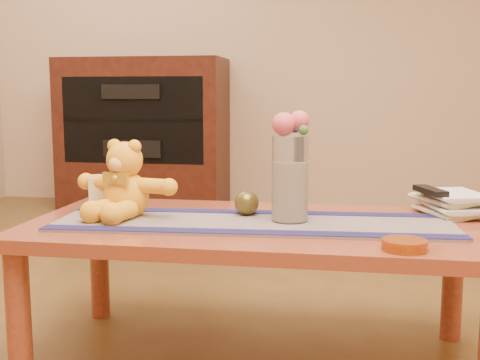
% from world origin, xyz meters
% --- Properties ---
extents(wall_back, '(5.50, 0.00, 5.50)m').
position_xyz_m(wall_back, '(0.00, 2.75, 1.35)').
color(wall_back, tan).
rests_on(wall_back, floor).
extents(coffee_table_top, '(1.40, 0.70, 0.04)m').
position_xyz_m(coffee_table_top, '(0.00, 0.00, 0.43)').
color(coffee_table_top, maroon).
rests_on(coffee_table_top, floor).
extents(table_leg_fl, '(0.07, 0.07, 0.41)m').
position_xyz_m(table_leg_fl, '(-0.64, -0.29, 0.21)').
color(table_leg_fl, maroon).
rests_on(table_leg_fl, floor).
extents(table_leg_bl, '(0.07, 0.07, 0.41)m').
position_xyz_m(table_leg_bl, '(-0.64, 0.29, 0.21)').
color(table_leg_bl, maroon).
rests_on(table_leg_bl, floor).
extents(table_leg_br, '(0.07, 0.07, 0.41)m').
position_xyz_m(table_leg_br, '(0.64, 0.29, 0.21)').
color(table_leg_br, maroon).
rests_on(table_leg_br, floor).
extents(persian_runner, '(1.22, 0.42, 0.01)m').
position_xyz_m(persian_runner, '(-0.00, -0.03, 0.45)').
color(persian_runner, '#171842').
rests_on(persian_runner, coffee_table_top).
extents(runner_border_near, '(1.20, 0.14, 0.00)m').
position_xyz_m(runner_border_near, '(0.00, -0.17, 0.46)').
color(runner_border_near, '#181644').
rests_on(runner_border_near, persian_runner).
extents(runner_border_far, '(1.20, 0.14, 0.00)m').
position_xyz_m(runner_border_far, '(-0.01, 0.12, 0.46)').
color(runner_border_far, '#181644').
rests_on(runner_border_far, persian_runner).
extents(teddy_bear, '(0.39, 0.35, 0.23)m').
position_xyz_m(teddy_bear, '(-0.42, -0.00, 0.57)').
color(teddy_bear, gold).
rests_on(teddy_bear, persian_runner).
extents(pillar_candle, '(0.12, 0.12, 0.12)m').
position_xyz_m(pillar_candle, '(-0.51, 0.06, 0.52)').
color(pillar_candle, beige).
rests_on(pillar_candle, persian_runner).
extents(candle_wick, '(0.00, 0.00, 0.01)m').
position_xyz_m(candle_wick, '(-0.51, 0.06, 0.58)').
color(candle_wick, black).
rests_on(candle_wick, pillar_candle).
extents(glass_vase, '(0.11, 0.11, 0.26)m').
position_xyz_m(glass_vase, '(0.10, -0.00, 0.59)').
color(glass_vase, silver).
rests_on(glass_vase, persian_runner).
extents(potpourri_fill, '(0.09, 0.09, 0.18)m').
position_xyz_m(potpourri_fill, '(0.10, -0.00, 0.55)').
color(potpourri_fill, beige).
rests_on(potpourri_fill, glass_vase).
extents(rose_left, '(0.07, 0.07, 0.07)m').
position_xyz_m(rose_left, '(0.08, -0.01, 0.75)').
color(rose_left, '#D64B5A').
rests_on(rose_left, glass_vase).
extents(rose_right, '(0.06, 0.06, 0.06)m').
position_xyz_m(rose_right, '(0.13, 0.00, 0.76)').
color(rose_right, '#D64B5A').
rests_on(rose_right, glass_vase).
extents(blue_flower_back, '(0.04, 0.04, 0.04)m').
position_xyz_m(blue_flower_back, '(0.11, 0.03, 0.75)').
color(blue_flower_back, '#47569A').
rests_on(blue_flower_back, glass_vase).
extents(blue_flower_side, '(0.04, 0.04, 0.04)m').
position_xyz_m(blue_flower_side, '(0.07, 0.02, 0.74)').
color(blue_flower_side, '#47569A').
rests_on(blue_flower_side, glass_vase).
extents(leaf_sprig, '(0.03, 0.03, 0.03)m').
position_xyz_m(leaf_sprig, '(0.14, -0.02, 0.74)').
color(leaf_sprig, '#33662D').
rests_on(leaf_sprig, glass_vase).
extents(bronze_ball, '(0.10, 0.10, 0.08)m').
position_xyz_m(bronze_ball, '(-0.04, 0.07, 0.50)').
color(bronze_ball, '#4F451A').
rests_on(bronze_ball, persian_runner).
extents(book_bottom, '(0.24, 0.27, 0.02)m').
position_xyz_m(book_bottom, '(0.53, 0.19, 0.46)').
color(book_bottom, beige).
rests_on(book_bottom, coffee_table_top).
extents(book_lower, '(0.22, 0.26, 0.02)m').
position_xyz_m(book_lower, '(0.54, 0.18, 0.48)').
color(book_lower, beige).
rests_on(book_lower, book_bottom).
extents(book_upper, '(0.25, 0.27, 0.02)m').
position_xyz_m(book_upper, '(0.53, 0.19, 0.50)').
color(book_upper, beige).
rests_on(book_upper, book_lower).
extents(book_top, '(0.22, 0.26, 0.02)m').
position_xyz_m(book_top, '(0.54, 0.19, 0.52)').
color(book_top, beige).
rests_on(book_top, book_upper).
extents(tv_remote, '(0.10, 0.17, 0.02)m').
position_xyz_m(tv_remote, '(0.54, 0.18, 0.54)').
color(tv_remote, black).
rests_on(tv_remote, book_top).
extents(amber_dish, '(0.13, 0.13, 0.03)m').
position_xyz_m(amber_dish, '(0.42, -0.27, 0.46)').
color(amber_dish, '#BF5914').
rests_on(amber_dish, coffee_table_top).
extents(media_cabinet, '(1.20, 0.50, 1.10)m').
position_xyz_m(media_cabinet, '(-1.20, 2.48, 0.55)').
color(media_cabinet, black).
rests_on(media_cabinet, floor).
extents(cabinet_cavity, '(1.02, 0.03, 0.61)m').
position_xyz_m(cabinet_cavity, '(-1.20, 2.25, 0.66)').
color(cabinet_cavity, black).
rests_on(cabinet_cavity, media_cabinet).
extents(cabinet_shelf, '(1.02, 0.20, 0.02)m').
position_xyz_m(cabinet_shelf, '(-1.20, 2.33, 0.66)').
color(cabinet_shelf, black).
rests_on(cabinet_shelf, media_cabinet).
extents(stereo_upper, '(0.42, 0.28, 0.10)m').
position_xyz_m(stereo_upper, '(-1.20, 2.35, 0.86)').
color(stereo_upper, black).
rests_on(stereo_upper, media_cabinet).
extents(stereo_lower, '(0.42, 0.28, 0.12)m').
position_xyz_m(stereo_lower, '(-1.20, 2.35, 0.46)').
color(stereo_lower, black).
rests_on(stereo_lower, media_cabinet).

